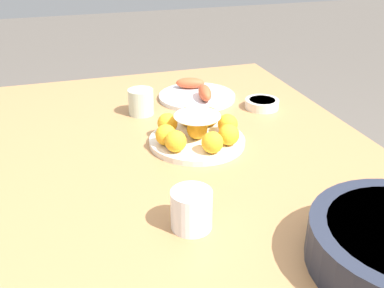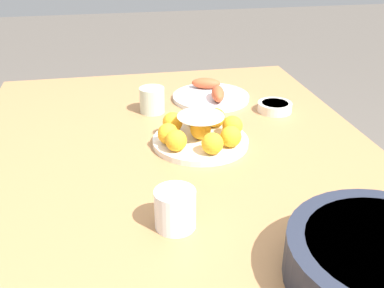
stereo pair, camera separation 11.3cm
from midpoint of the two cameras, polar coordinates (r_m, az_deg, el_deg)
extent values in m
cylinder|color=#A87547|center=(1.91, -18.16, -3.36)|extent=(0.06, 0.06, 0.67)
cylinder|color=#A87547|center=(2.01, 10.81, -0.80)|extent=(0.06, 0.06, 0.67)
cube|color=#A87547|center=(1.08, 1.78, -4.59)|extent=(1.60, 1.09, 0.03)
cylinder|color=silver|center=(1.21, 3.73, 0.28)|extent=(0.26, 0.26, 0.02)
sphere|color=#F4A823|center=(1.12, 5.48, 0.00)|extent=(0.06, 0.06, 0.06)
sphere|color=#F4A823|center=(1.17, 7.72, 0.88)|extent=(0.06, 0.06, 0.06)
sphere|color=#F4A823|center=(1.23, 7.78, 2.24)|extent=(0.06, 0.06, 0.06)
sphere|color=#F4A823|center=(1.27, 5.54, 3.30)|extent=(0.06, 0.06, 0.06)
sphere|color=#F4A823|center=(1.28, 2.83, 3.49)|extent=(0.06, 0.06, 0.06)
sphere|color=#F4A823|center=(1.24, 0.13, 2.75)|extent=(0.06, 0.06, 0.06)
sphere|color=#F4A823|center=(1.17, -0.31, 1.25)|extent=(0.06, 0.06, 0.06)
sphere|color=#F4A823|center=(1.14, 1.00, 0.39)|extent=(0.06, 0.06, 0.06)
ellipsoid|color=white|center=(1.18, 3.84, 3.48)|extent=(0.13, 0.13, 0.02)
sphere|color=#F4A823|center=(1.20, 3.78, 1.82)|extent=(0.06, 0.06, 0.06)
cylinder|color=silver|center=(1.46, 12.67, 4.56)|extent=(0.11, 0.11, 0.03)
cylinder|color=olive|center=(1.45, 12.71, 4.97)|extent=(0.08, 0.08, 0.01)
cylinder|color=silver|center=(1.53, 4.54, 5.91)|extent=(0.26, 0.26, 0.01)
ellipsoid|color=#D1512D|center=(1.48, 5.50, 6.36)|extent=(0.11, 0.06, 0.05)
ellipsoid|color=#D1512D|center=(1.58, 3.84, 7.67)|extent=(0.07, 0.11, 0.04)
cylinder|color=beige|center=(1.41, -2.80, 5.55)|extent=(0.08, 0.08, 0.08)
cylinder|color=white|center=(0.88, 1.53, -8.36)|extent=(0.08, 0.08, 0.08)
camera|label=1|loc=(0.06, -87.14, 1.44)|focal=42.00mm
camera|label=2|loc=(0.06, 92.86, -1.44)|focal=42.00mm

